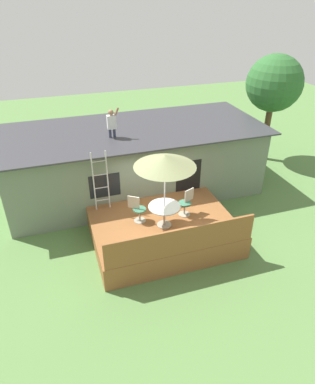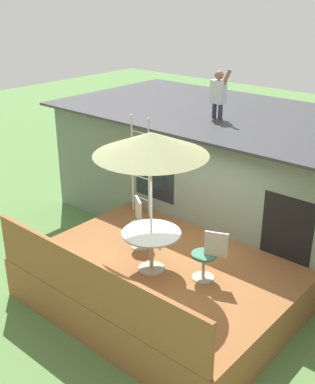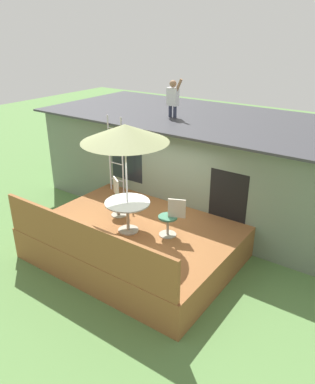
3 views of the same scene
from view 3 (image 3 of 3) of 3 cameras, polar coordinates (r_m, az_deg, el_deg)
The scene contains 10 objects.
ground_plane at distance 9.47m, azimuth -3.02°, elevation -9.44°, with size 40.00×40.00×0.00m, color #567F42.
house at distance 11.59m, azimuth 7.92°, elevation 4.50°, with size 10.50×4.50×2.77m.
deck at distance 9.25m, azimuth -3.07°, elevation -7.37°, with size 4.71×3.63×0.80m, color brown.
deck_railing at distance 7.72m, azimuth -11.40°, elevation -7.41°, with size 4.61×0.08×0.90m, color brown.
patio_table at distance 8.60m, azimuth -4.59°, elevation -2.49°, with size 1.04×1.04×0.74m.
patio_umbrella at distance 7.98m, azimuth -5.00°, elevation 8.91°, with size 1.90×1.90×2.54m.
step_ladder at distance 10.60m, azimuth -6.37°, elevation 5.63°, with size 0.52×0.04×2.20m.
person_figure at distance 11.03m, azimuth 2.39°, elevation 14.40°, with size 0.47×0.20×1.11m.
patio_chair_left at distance 9.47m, azimuth -6.08°, elevation -0.84°, with size 0.56×0.46×0.92m.
patio_chair_right at distance 8.46m, azimuth 2.07°, elevation -3.91°, with size 0.59×0.44×0.92m.
Camera 3 is at (4.97, -6.15, 5.21)m, focal length 34.99 mm.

